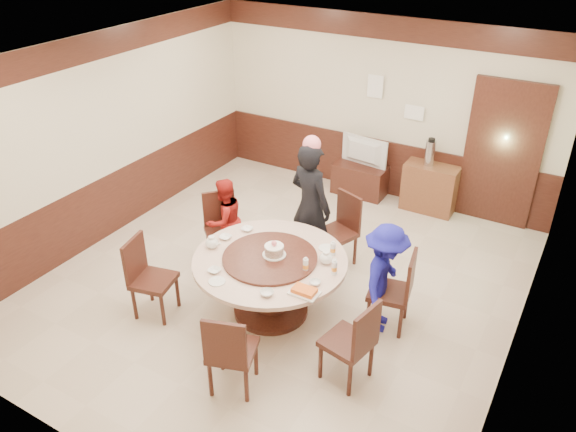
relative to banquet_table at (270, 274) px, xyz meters
The scene contains 31 objects.
room 0.82m from the banquet_table, 106.73° to the left, with size 6.00×6.04×2.84m.
banquet_table is the anchor object (origin of this frame).
chair_0 1.38m from the banquet_table, 20.62° to the left, with size 0.52×0.51×0.97m.
chair_1 1.36m from the banquet_table, 80.82° to the left, with size 0.57×0.57×0.97m.
chair_2 1.25m from the banquet_table, 151.88° to the left, with size 0.62×0.62×0.97m.
chair_3 1.37m from the banquet_table, 149.69° to the right, with size 0.53×0.53×0.97m.
chair_4 1.23m from the banquet_table, 76.09° to the right, with size 0.56×0.56×0.97m.
chair_5 1.33m from the banquet_table, 22.18° to the right, with size 0.53×0.52×0.97m.
person_standing 1.17m from the banquet_table, 94.80° to the left, with size 0.63×0.41×1.72m, color black.
person_red 1.31m from the banquet_table, 148.98° to the left, with size 0.56×0.44×1.16m, color #A21A15.
person_blue 1.28m from the banquet_table, 19.31° to the left, with size 0.84×0.48×1.31m, color #171796.
birthday_cake 0.31m from the banquet_table, 59.76° to the left, with size 0.27×0.27×0.19m.
teapot_left 0.76m from the banquet_table, 168.72° to the right, with size 0.17×0.15×0.13m, color white.
teapot_right 0.68m from the banquet_table, 22.50° to the left, with size 0.17×0.15×0.13m, color white.
bowl_0 0.72m from the banquet_table, 145.83° to the left, with size 0.13×0.13×0.03m, color white.
bowl_1 0.70m from the banquet_table, 60.81° to the right, with size 0.14×0.14×0.04m, color white.
bowl_2 0.68m from the banquet_table, 126.41° to the right, with size 0.13×0.13×0.03m, color white.
bowl_3 0.72m from the banquet_table, 14.38° to the right, with size 0.12×0.12×0.04m, color white.
bowl_4 0.72m from the banquet_table, behind, with size 0.14×0.14×0.03m, color white.
saucer_near 0.73m from the banquet_table, 111.04° to the right, with size 0.18×0.18×0.01m, color white.
saucer_far 0.71m from the banquet_table, 48.01° to the left, with size 0.18×0.18×0.01m, color white.
shrimp_platter 0.77m from the banquet_table, 29.73° to the right, with size 0.30×0.20×0.06m.
bottle_0 0.55m from the banquet_table, ahead, with size 0.06×0.06×0.16m, color white.
bottle_1 0.81m from the banquet_table, ahead, with size 0.06×0.06×0.16m, color white.
bottle_2 0.77m from the banquet_table, 36.11° to the left, with size 0.06×0.06×0.16m, color white.
tv_stand 3.35m from the banquet_table, 95.90° to the left, with size 0.85×0.45×0.50m, color #3B1A12.
television 3.34m from the banquet_table, 95.90° to the left, with size 0.80×0.10×0.46m, color gray.
side_cabinet 3.45m from the banquet_table, 76.54° to the left, with size 0.80×0.40×0.75m, color brown.
thermos 3.45m from the banquet_table, 77.67° to the left, with size 0.15×0.15×0.38m, color silver.
notice_left 3.74m from the banquet_table, 94.62° to the left, with size 0.25×0.00×0.35m, color white.
notice_right 3.66m from the banquet_table, 84.07° to the left, with size 0.30×0.00×0.22m, color white.
Camera 1 is at (2.97, -4.95, 4.26)m, focal length 35.00 mm.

